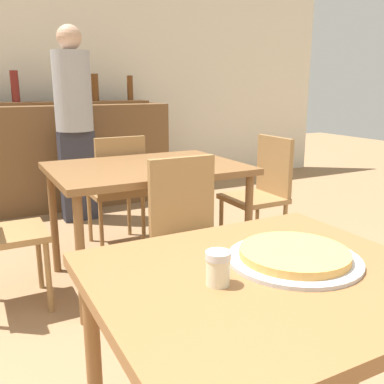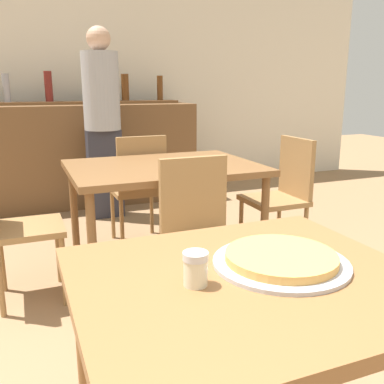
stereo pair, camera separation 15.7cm
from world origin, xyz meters
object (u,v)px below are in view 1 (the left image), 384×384
(chair_far_side_back, at_px, (118,184))
(person_standing, at_px, (74,118))
(chair_far_side_front, at_px, (191,231))
(pizza_tray, at_px, (294,256))
(cheese_shaker, at_px, (219,268))
(chair_far_side_right, at_px, (262,188))

(chair_far_side_back, bearing_deg, person_standing, -84.04)
(chair_far_side_front, bearing_deg, chair_far_side_back, 90.00)
(chair_far_side_front, height_order, chair_far_side_back, same)
(pizza_tray, bearing_deg, chair_far_side_back, 85.34)
(chair_far_side_back, relative_size, cheese_shaker, 9.99)
(cheese_shaker, bearing_deg, chair_far_side_back, 78.57)
(chair_far_side_back, distance_m, cheese_shaker, 2.32)
(pizza_tray, xyz_separation_m, cheese_shaker, (-0.27, -0.03, 0.03))
(chair_far_side_right, relative_size, cheese_shaker, 9.99)
(person_standing, bearing_deg, chair_far_side_right, -56.33)
(chair_far_side_back, distance_m, chair_far_side_right, 1.11)
(person_standing, bearing_deg, cheese_shaker, -96.49)
(chair_far_side_right, bearing_deg, pizza_tray, -34.39)
(cheese_shaker, bearing_deg, pizza_tray, 6.11)
(chair_far_side_front, height_order, pizza_tray, chair_far_side_front)
(cheese_shaker, height_order, person_standing, person_standing)
(chair_far_side_back, distance_m, person_standing, 1.03)
(chair_far_side_front, height_order, chair_far_side_right, same)
(cheese_shaker, distance_m, person_standing, 3.20)
(chair_far_side_back, xyz_separation_m, cheese_shaker, (-0.46, -2.26, 0.29))
(pizza_tray, bearing_deg, cheese_shaker, -173.89)
(chair_far_side_front, xyz_separation_m, pizza_tray, (-0.18, -1.00, 0.26))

